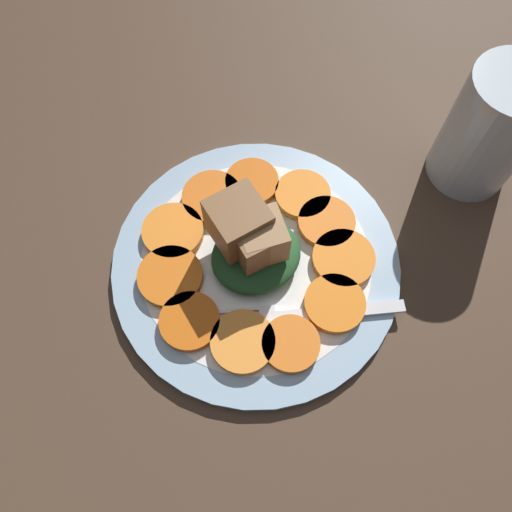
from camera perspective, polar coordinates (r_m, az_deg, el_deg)
The scene contains 16 objects.
table_slab at distance 48.27cm, azimuth 0.00°, elevation -1.53°, with size 120.00×120.00×2.00cm, color #4C3828.
plate at distance 46.88cm, azimuth 0.00°, elevation -0.80°, with size 26.88×26.88×1.05cm.
carrot_slice_0 at distance 49.36cm, azimuth 5.34°, elevation 6.97°, with size 5.42×5.42×0.89cm, color orange.
carrot_slice_1 at distance 49.92cm, azimuth -0.46°, elevation 8.41°, with size 5.31×5.31×0.89cm, color #D66115.
carrot_slice_2 at distance 49.18cm, azimuth -5.03°, elevation 6.67°, with size 5.87×5.87×0.89cm, color orange.
carrot_slice_3 at distance 47.82cm, azimuth -9.47°, elevation 2.79°, with size 5.81×5.81×0.89cm, color orange.
carrot_slice_4 at distance 45.90cm, azimuth -9.77°, elevation -2.33°, with size 5.92×5.92×0.89cm, color orange.
carrot_slice_5 at distance 44.20cm, azimuth -7.58°, elevation -7.42°, with size 5.33×5.33×0.89cm, color #D66014.
carrot_slice_6 at distance 43.33cm, azimuth -1.51°, elevation -9.78°, with size 5.60×5.60×0.89cm, color orange.
carrot_slice_7 at distance 43.38cm, azimuth 3.99°, elevation -9.99°, with size 5.02×5.02×0.89cm, color orange.
carrot_slice_8 at distance 44.87cm, azimuth 8.97°, elevation -5.40°, with size 5.45×5.45×0.89cm, color orange.
carrot_slice_9 at distance 46.64cm, azimuth 9.95°, elevation -0.31°, with size 5.80×5.80×0.89cm, color orange.
carrot_slice_10 at distance 48.18cm, azimuth 7.87°, elevation 4.07°, with size 5.46×5.46×0.89cm, color orange.
center_pile at distance 43.74cm, azimuth -0.45°, elevation 1.60°, with size 8.34×8.18×6.88cm.
fork at distance 44.42cm, azimuth 5.27°, elevation -6.78°, with size 16.67×8.57×0.40cm.
water_glass at distance 52.37cm, azimuth 25.17°, elevation 12.85°, with size 8.09×8.09×12.47cm.
Camera 1 is at (-9.22, -16.45, 45.44)cm, focal length 35.00 mm.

